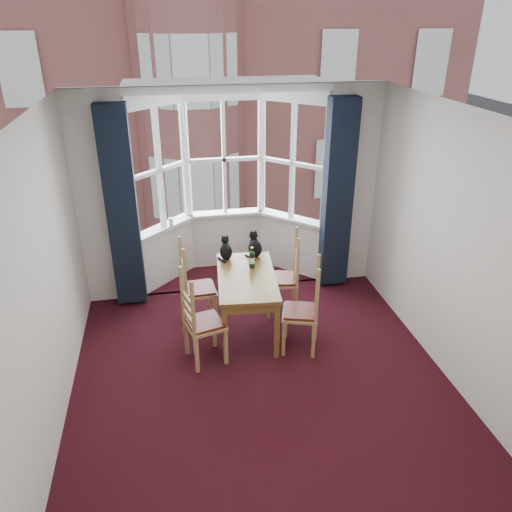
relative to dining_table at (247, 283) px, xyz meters
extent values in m
plane|color=black|center=(-0.01, -1.13, -0.65)|extent=(4.50, 4.50, 0.00)
plane|color=white|center=(-0.01, -1.13, 2.15)|extent=(4.50, 4.50, 0.00)
plane|color=silver|center=(-2.01, -1.13, 0.75)|extent=(0.00, 4.50, 4.50)
plane|color=silver|center=(1.99, -1.13, 0.75)|extent=(0.00, 4.50, 4.50)
plane|color=silver|center=(-0.01, -3.38, 0.75)|extent=(4.00, 0.00, 4.00)
cube|color=silver|center=(-1.66, 1.12, 0.75)|extent=(0.70, 0.12, 2.80)
cube|color=silver|center=(1.64, 1.12, 0.75)|extent=(0.70, 0.12, 2.80)
cube|color=black|center=(-1.43, 0.94, 0.70)|extent=(0.38, 0.22, 2.60)
cube|color=black|center=(1.41, 0.94, 0.70)|extent=(0.38, 0.22, 2.60)
cube|color=brown|center=(0.00, 0.00, 0.09)|extent=(0.79, 1.33, 0.04)
cube|color=brown|center=(-0.34, -0.56, -0.29)|extent=(0.07, 0.07, 0.72)
cube|color=brown|center=(-0.24, 0.61, -0.29)|extent=(0.07, 0.07, 0.72)
cube|color=brown|center=(0.24, -0.61, -0.29)|extent=(0.07, 0.07, 0.72)
cube|color=brown|center=(0.34, 0.56, -0.29)|extent=(0.07, 0.07, 0.72)
cube|color=tan|center=(-0.56, -0.50, -0.17)|extent=(0.49, 0.51, 0.06)
cube|color=#571A0E|center=(-0.56, -0.50, -0.16)|extent=(0.44, 0.46, 0.03)
cube|color=tan|center=(-0.56, 0.27, -0.17)|extent=(0.43, 0.45, 0.06)
cube|color=#571A0E|center=(-0.56, 0.27, -0.16)|extent=(0.39, 0.41, 0.03)
cube|color=tan|center=(0.54, -0.48, -0.17)|extent=(0.51, 0.52, 0.06)
cube|color=#571A0E|center=(0.54, -0.48, -0.16)|extent=(0.46, 0.47, 0.03)
cube|color=tan|center=(0.52, 0.33, -0.17)|extent=(0.47, 0.49, 0.06)
cube|color=#571A0E|center=(0.52, 0.33, -0.16)|extent=(0.43, 0.44, 0.03)
ellipsoid|color=black|center=(-0.18, 0.50, 0.21)|extent=(0.16, 0.21, 0.21)
sphere|color=black|center=(-0.18, 0.57, 0.34)|extent=(0.10, 0.10, 0.10)
cone|color=black|center=(-0.21, 0.57, 0.39)|extent=(0.04, 0.04, 0.04)
cone|color=black|center=(-0.15, 0.57, 0.39)|extent=(0.04, 0.04, 0.04)
ellipsoid|color=black|center=(0.20, 0.51, 0.21)|extent=(0.19, 0.24, 0.23)
sphere|color=black|center=(0.19, 0.59, 0.36)|extent=(0.11, 0.11, 0.11)
cone|color=black|center=(0.16, 0.59, 0.41)|extent=(0.04, 0.04, 0.05)
cone|color=black|center=(0.22, 0.59, 0.41)|extent=(0.04, 0.04, 0.05)
cylinder|color=black|center=(0.10, 0.20, 0.21)|extent=(0.07, 0.07, 0.20)
sphere|color=black|center=(0.10, 0.20, 0.30)|extent=(0.06, 0.06, 0.06)
cylinder|color=black|center=(0.10, 0.20, 0.34)|extent=(0.03, 0.03, 0.08)
cylinder|color=gold|center=(0.10, 0.20, 0.37)|extent=(0.03, 0.03, 0.02)
cylinder|color=silver|center=(0.10, 0.20, 0.21)|extent=(0.07, 0.07, 0.07)
cylinder|color=white|center=(-0.83, 1.47, 0.28)|extent=(0.06, 0.06, 0.12)
plane|color=#333335|center=(-0.01, 31.12, -6.65)|extent=(80.00, 80.00, 0.00)
cube|color=#96534D|center=(-0.01, 13.12, 0.35)|extent=(18.00, 6.00, 14.00)
cylinder|color=#96534D|center=(-0.01, 10.12, 0.35)|extent=(3.20, 3.20, 14.00)
camera|label=1|loc=(-0.85, -5.17, 2.91)|focal=35.00mm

